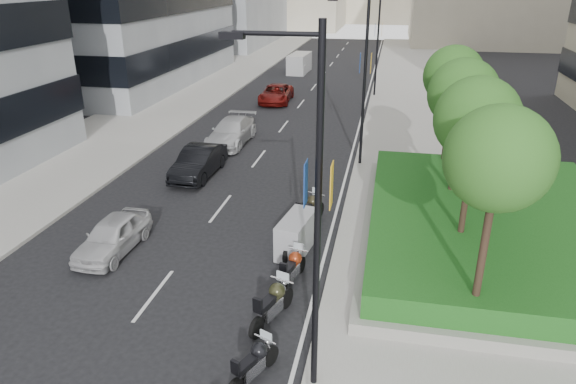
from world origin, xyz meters
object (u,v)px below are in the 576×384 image
(motorcycle_3, at_px, (273,303))
(motorcycle_6, at_px, (309,210))
(motorcycle_4, at_px, (292,268))
(delivery_van, at_px, (299,64))
(lamp_post_0, at_px, (311,206))
(lamp_post_2, at_px, (376,36))
(motorcycle_5, at_px, (296,235))
(car_d, at_px, (276,94))
(car_a, at_px, (113,235))
(car_b, at_px, (199,162))
(lamp_post_1, at_px, (362,73))
(motorcycle_2, at_px, (254,363))
(car_c, at_px, (231,132))

(motorcycle_3, relative_size, motorcycle_6, 0.99)
(motorcycle_4, bearing_deg, delivery_van, 22.69)
(lamp_post_0, height_order, motorcycle_6, lamp_post_0)
(lamp_post_2, distance_m, motorcycle_5, 28.56)
(motorcycle_6, xyz_separation_m, car_d, (-6.32, 21.94, 0.07))
(lamp_post_2, relative_size, delivery_van, 1.87)
(motorcycle_4, relative_size, car_d, 0.41)
(motorcycle_6, relative_size, car_a, 0.59)
(motorcycle_3, bearing_deg, car_b, 48.82)
(lamp_post_1, xyz_separation_m, delivery_van, (-8.40, 28.39, -4.14))
(lamp_post_1, bearing_deg, motorcycle_4, -95.94)
(lamp_post_1, xyz_separation_m, car_d, (-7.76, 14.14, -4.35))
(motorcycle_4, bearing_deg, motorcycle_2, -168.44)
(lamp_post_1, relative_size, lamp_post_2, 1.00)
(car_b, bearing_deg, lamp_post_0, -58.42)
(motorcycle_5, distance_m, car_c, 14.21)
(car_d, bearing_deg, motorcycle_5, -78.37)
(lamp_post_0, distance_m, motorcycle_4, 6.58)
(motorcycle_3, xyz_separation_m, car_d, (-6.29, 28.71, 0.08))
(car_a, bearing_deg, lamp_post_1, 55.58)
(motorcycle_5, relative_size, car_b, 0.53)
(lamp_post_1, bearing_deg, motorcycle_6, -100.44)
(motorcycle_3, height_order, motorcycle_5, motorcycle_5)
(motorcycle_2, height_order, delivery_van, delivery_van)
(delivery_van, bearing_deg, motorcycle_2, -78.60)
(car_d, bearing_deg, car_b, -93.55)
(motorcycle_6, bearing_deg, motorcycle_5, -161.86)
(car_b, bearing_deg, motorcycle_4, -52.19)
(lamp_post_1, xyz_separation_m, motorcycle_2, (-1.39, -17.09, -4.52))
(motorcycle_2, xyz_separation_m, car_b, (-6.64, 13.80, 0.22))
(lamp_post_0, distance_m, motorcycle_6, 10.31)
(lamp_post_2, relative_size, motorcycle_6, 3.85)
(delivery_van, bearing_deg, motorcycle_3, -78.20)
(car_d, bearing_deg, car_a, -94.06)
(lamp_post_2, xyz_separation_m, car_c, (-8.01, -15.53, -4.30))
(motorcycle_3, bearing_deg, lamp_post_0, -130.23)
(lamp_post_1, distance_m, motorcycle_6, 9.07)
(motorcycle_4, height_order, delivery_van, delivery_van)
(motorcycle_4, bearing_deg, motorcycle_6, 14.67)
(lamp_post_1, relative_size, motorcycle_3, 3.91)
(motorcycle_3, xyz_separation_m, motorcycle_4, (0.18, 2.19, -0.06))
(motorcycle_6, xyz_separation_m, delivery_van, (-6.96, 36.19, 0.28))
(car_b, relative_size, delivery_van, 0.97)
(lamp_post_0, relative_size, motorcycle_2, 4.67)
(motorcycle_3, bearing_deg, car_c, 39.67)
(lamp_post_1, bearing_deg, car_a, -125.97)
(car_c, bearing_deg, lamp_post_2, 63.71)
(car_d, xyz_separation_m, delivery_van, (-0.64, 14.25, 0.21))
(motorcycle_3, height_order, motorcycle_6, motorcycle_6)
(motorcycle_5, xyz_separation_m, delivery_van, (-6.84, 38.58, 0.22))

